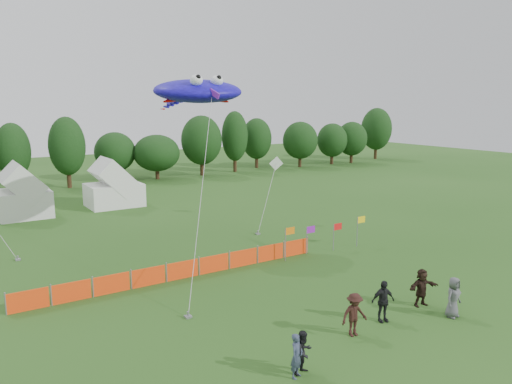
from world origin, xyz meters
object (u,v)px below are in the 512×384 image
tent_right (114,188)px  stingray_kite (196,92)px  tent_left (23,195)px  spectator_e (453,297)px  spectator_c (354,315)px  barrier_fence (182,270)px  spectator_b (304,352)px  spectator_a (297,356)px  spectator_f (422,287)px  spectator_d (383,301)px

tent_right → stingray_kite: 17.29m
tent_left → spectator_e: (13.30, -32.92, -0.95)m
spectator_c → spectator_e: bearing=-3.6°
barrier_fence → stingray_kite: size_ratio=0.92×
spectator_b → spectator_e: spectator_e is taller
spectator_e → stingray_kite: 20.93m
tent_left → spectator_c: 32.87m
spectator_a → stingray_kite: 21.42m
tent_right → spectator_f: tent_right is taller
spectator_b → spectator_c: bearing=6.8°
spectator_f → spectator_c: bearing=-165.6°
spectator_b → stingray_kite: bearing=64.1°
barrier_fence → spectator_b: bearing=-92.4°
spectator_a → spectator_b: size_ratio=1.01×
tent_right → tent_left: bearing=-178.8°
spectator_c → spectator_e: size_ratio=0.99×
spectator_d → barrier_fence: bearing=133.5°
spectator_d → stingray_kite: stingray_kite is taller
tent_left → tent_right: tent_left is taller
spectator_b → spectator_c: spectator_c is taller
spectator_a → barrier_fence: bearing=60.9°
spectator_c → spectator_d: size_ratio=0.98×
spectator_b → spectator_e: (8.79, 0.07, 0.13)m
barrier_fence → spectator_f: spectator_f is taller
barrier_fence → spectator_a: bearing=-94.2°
spectator_a → spectator_f: spectator_f is taller
tent_left → spectator_d: 33.13m
spectator_f → spectator_d: bearing=-167.6°
barrier_fence → spectator_e: (8.32, -11.43, 0.45)m
spectator_d → spectator_b: bearing=-149.6°
spectator_e → barrier_fence: bearing=119.3°
tent_right → spectator_c: bearing=-89.6°
tent_left → stingray_kite: bearing=-57.4°
spectator_a → spectator_f: (9.01, 1.79, 0.10)m
spectator_f → stingray_kite: 19.51m
spectator_e → spectator_f: spectator_e is taller
spectator_f → stingray_kite: stingray_kite is taller
spectator_b → spectator_c: size_ratio=0.87×
tent_left → tent_right: 7.92m
spectator_a → spectator_e: 9.18m
spectator_e → tent_right: bearing=92.5°
tent_left → spectator_a: (4.12, -33.08, -1.07)m
spectator_f → stingray_kite: bearing=111.0°
tent_left → spectator_d: bearing=-72.0°
tent_right → spectator_f: size_ratio=2.67×
spectator_e → stingray_kite: (-3.91, 18.23, 9.52)m
barrier_fence → stingray_kite: stingray_kite is taller
spectator_d → stingray_kite: (-0.83, 16.81, 9.51)m
tent_right → spectator_e: size_ratio=2.61×
spectator_c → stingray_kite: size_ratio=0.10×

